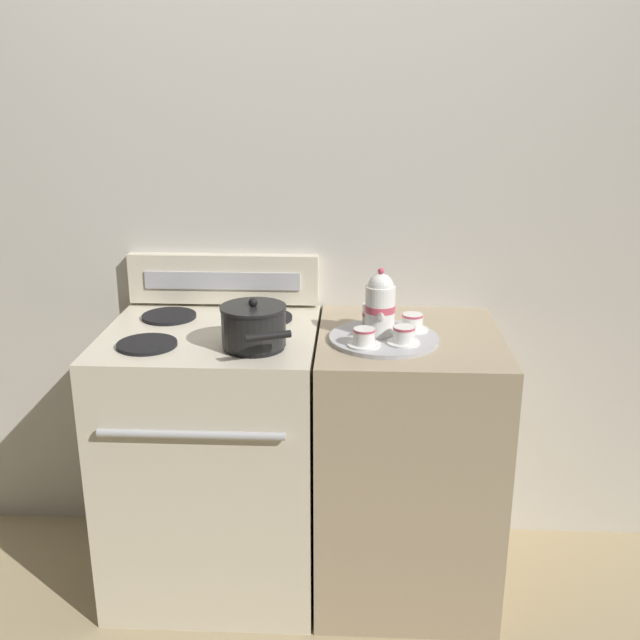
{
  "coord_description": "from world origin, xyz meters",
  "views": [
    {
      "loc": [
        0.17,
        -2.31,
        1.74
      ],
      "look_at": [
        0.07,
        -0.1,
        1.01
      ],
      "focal_mm": 42.0,
      "sensor_mm": 36.0,
      "label": 1
    }
  ],
  "objects_px": {
    "teacup_right": "(364,337)",
    "creamer_jug": "(371,314)",
    "teapot": "(380,304)",
    "teacup_left": "(404,335)",
    "serving_tray": "(384,338)",
    "stove": "(215,457)",
    "saucepan": "(254,325)",
    "teacup_front": "(412,322)"
  },
  "relations": [
    {
      "from": "teacup_right",
      "to": "creamer_jug",
      "type": "relative_size",
      "value": 1.51
    },
    {
      "from": "teacup_right",
      "to": "serving_tray",
      "type": "bearing_deg",
      "value": 54.42
    },
    {
      "from": "stove",
      "to": "teacup_front",
      "type": "distance_m",
      "value": 0.84
    },
    {
      "from": "teapot",
      "to": "serving_tray",
      "type": "bearing_deg",
      "value": -50.8
    },
    {
      "from": "stove",
      "to": "teacup_front",
      "type": "height_order",
      "value": "teacup_front"
    },
    {
      "from": "teapot",
      "to": "creamer_jug",
      "type": "bearing_deg",
      "value": 103.01
    },
    {
      "from": "stove",
      "to": "serving_tray",
      "type": "distance_m",
      "value": 0.74
    },
    {
      "from": "stove",
      "to": "saucepan",
      "type": "relative_size",
      "value": 3.23
    },
    {
      "from": "serving_tray",
      "to": "teapot",
      "type": "xyz_separation_m",
      "value": [
        -0.01,
        0.02,
        0.11
      ]
    },
    {
      "from": "stove",
      "to": "saucepan",
      "type": "xyz_separation_m",
      "value": [
        0.17,
        -0.15,
        0.54
      ]
    },
    {
      "from": "teacup_left",
      "to": "teacup_right",
      "type": "bearing_deg",
      "value": -168.23
    },
    {
      "from": "serving_tray",
      "to": "teapot",
      "type": "distance_m",
      "value": 0.11
    },
    {
      "from": "serving_tray",
      "to": "teapot",
      "type": "relative_size",
      "value": 1.6
    },
    {
      "from": "teapot",
      "to": "teacup_left",
      "type": "xyz_separation_m",
      "value": [
        0.07,
        -0.08,
        -0.07
      ]
    },
    {
      "from": "serving_tray",
      "to": "teacup_left",
      "type": "relative_size",
      "value": 3.39
    },
    {
      "from": "teapot",
      "to": "creamer_jug",
      "type": "xyz_separation_m",
      "value": [
        -0.02,
        0.11,
        -0.07
      ]
    },
    {
      "from": "teacup_left",
      "to": "teacup_front",
      "type": "bearing_deg",
      "value": 74.61
    },
    {
      "from": "teacup_right",
      "to": "creamer_jug",
      "type": "distance_m",
      "value": 0.22
    },
    {
      "from": "teacup_left",
      "to": "teacup_front",
      "type": "relative_size",
      "value": 1.0
    },
    {
      "from": "stove",
      "to": "saucepan",
      "type": "height_order",
      "value": "saucepan"
    },
    {
      "from": "saucepan",
      "to": "teacup_left",
      "type": "xyz_separation_m",
      "value": [
        0.46,
        0.03,
        -0.03
      ]
    },
    {
      "from": "stove",
      "to": "saucepan",
      "type": "bearing_deg",
      "value": -40.58
    },
    {
      "from": "teacup_right",
      "to": "creamer_jug",
      "type": "bearing_deg",
      "value": 83.27
    },
    {
      "from": "teacup_left",
      "to": "creamer_jug",
      "type": "xyz_separation_m",
      "value": [
        -0.1,
        0.19,
        0.01
      ]
    },
    {
      "from": "teapot",
      "to": "teacup_front",
      "type": "distance_m",
      "value": 0.14
    },
    {
      "from": "serving_tray",
      "to": "teacup_right",
      "type": "distance_m",
      "value": 0.12
    },
    {
      "from": "teapot",
      "to": "teacup_left",
      "type": "relative_size",
      "value": 2.11
    },
    {
      "from": "teapot",
      "to": "teacup_front",
      "type": "xyz_separation_m",
      "value": [
        0.11,
        0.05,
        -0.07
      ]
    },
    {
      "from": "serving_tray",
      "to": "teacup_front",
      "type": "distance_m",
      "value": 0.12
    },
    {
      "from": "teapot",
      "to": "teacup_left",
      "type": "height_order",
      "value": "teapot"
    },
    {
      "from": "serving_tray",
      "to": "teacup_left",
      "type": "xyz_separation_m",
      "value": [
        0.06,
        -0.06,
        0.03
      ]
    },
    {
      "from": "saucepan",
      "to": "serving_tray",
      "type": "height_order",
      "value": "saucepan"
    },
    {
      "from": "teacup_right",
      "to": "creamer_jug",
      "type": "height_order",
      "value": "creamer_jug"
    },
    {
      "from": "teacup_left",
      "to": "teacup_right",
      "type": "xyz_separation_m",
      "value": [
        -0.12,
        -0.03,
        0.0
      ]
    },
    {
      "from": "serving_tray",
      "to": "teacup_front",
      "type": "bearing_deg",
      "value": 34.32
    },
    {
      "from": "teapot",
      "to": "teacup_left",
      "type": "bearing_deg",
      "value": -48.31
    },
    {
      "from": "saucepan",
      "to": "teacup_front",
      "type": "distance_m",
      "value": 0.52
    },
    {
      "from": "stove",
      "to": "teapot",
      "type": "height_order",
      "value": "teapot"
    },
    {
      "from": "teacup_right",
      "to": "teacup_front",
      "type": "bearing_deg",
      "value": 44.23
    },
    {
      "from": "teacup_right",
      "to": "teacup_front",
      "type": "distance_m",
      "value": 0.22
    },
    {
      "from": "saucepan",
      "to": "teacup_right",
      "type": "distance_m",
      "value": 0.34
    },
    {
      "from": "stove",
      "to": "teacup_left",
      "type": "distance_m",
      "value": 0.82
    }
  ]
}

